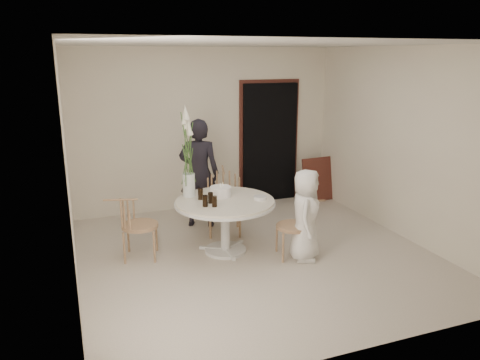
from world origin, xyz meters
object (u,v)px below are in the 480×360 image
object	(u,v)px
table	(225,208)
boy	(305,215)
chair_left	(131,219)
flower_vase	(188,159)
girl	(199,173)
birthday_cake	(221,192)
chair_right	(302,220)
chair_far	(224,192)

from	to	relation	value
table	boy	xyz separation A→B (m)	(0.89, -0.57, -0.02)
chair_left	flower_vase	bearing A→B (deg)	-68.71
girl	birthday_cake	xyz separation A→B (m)	(0.03, -0.93, -0.04)
chair_right	girl	distance (m)	1.86
chair_far	birthday_cake	size ratio (longest dim) A/B	3.28
table	chair_right	world-z (taller)	chair_right
chair_left	girl	bearing A→B (deg)	-38.72
chair_far	girl	world-z (taller)	girl
girl	birthday_cake	bearing A→B (deg)	116.05
chair_left	flower_vase	world-z (taller)	flower_vase
chair_left	boy	distance (m)	2.25
table	chair_left	bearing A→B (deg)	168.49
table	chair_left	xyz separation A→B (m)	(-1.20, 0.25, -0.09)
table	chair_far	world-z (taller)	chair_far
chair_right	birthday_cake	xyz separation A→B (m)	(-0.90, 0.64, 0.30)
table	birthday_cake	xyz separation A→B (m)	(-0.01, 0.17, 0.18)
chair_far	boy	size ratio (longest dim) A/B	0.78
chair_far	flower_vase	world-z (taller)	flower_vase
boy	birthday_cake	size ratio (longest dim) A/B	4.23
chair_far	chair_left	size ratio (longest dim) A/B	1.14
chair_left	birthday_cake	distance (m)	1.23
table	chair_left	distance (m)	1.23
girl	chair_left	bearing A→B (deg)	60.23
chair_far	birthday_cake	world-z (taller)	chair_far
girl	flower_vase	world-z (taller)	flower_vase
chair_left	girl	xyz separation A→B (m)	(1.16, 0.85, 0.31)
chair_far	chair_right	world-z (taller)	chair_far
chair_left	flower_vase	distance (m)	1.08
boy	table	bearing A→B (deg)	87.58
chair_right	flower_vase	world-z (taller)	flower_vase
girl	table	bearing A→B (deg)	116.06
chair_right	chair_far	bearing A→B (deg)	-141.18
chair_left	chair_right	bearing A→B (deg)	-94.05
table	boy	world-z (taller)	boy
chair_far	flower_vase	size ratio (longest dim) A/B	0.75
chair_far	flower_vase	xyz separation A→B (m)	(-0.64, -0.45, 0.64)
girl	chair_right	bearing A→B (deg)	144.50
chair_left	boy	size ratio (longest dim) A/B	0.68
chair_far	girl	distance (m)	0.48
table	chair_right	bearing A→B (deg)	-28.18
chair_far	chair_left	world-z (taller)	chair_far
chair_right	boy	size ratio (longest dim) A/B	0.64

